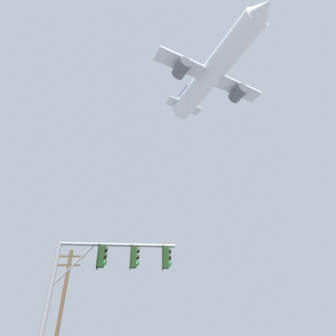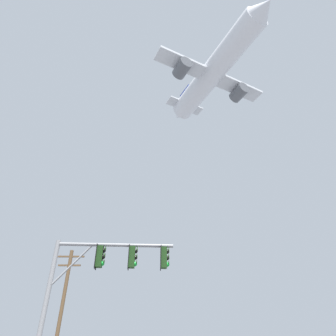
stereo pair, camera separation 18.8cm
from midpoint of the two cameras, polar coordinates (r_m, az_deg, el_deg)
signal_pole_near at (r=13.20m, az=-12.97°, el=-19.30°), size 5.21×0.62×5.51m
utility_pole at (r=25.16m, az=-20.50°, el=-23.54°), size 2.20×0.28×8.18m
airplane at (r=58.62m, az=8.81°, el=18.39°), size 22.19×28.74×8.28m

